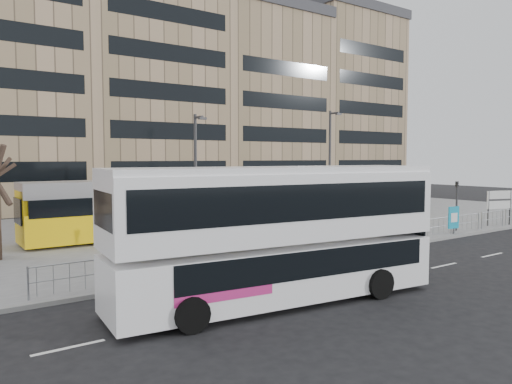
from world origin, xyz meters
TOP-DOWN VIEW (x-y plane):
  - ground at (0.00, 0.00)m, footprint 120.00×120.00m
  - plaza at (0.00, 12.00)m, footprint 64.00×24.00m
  - kerb at (0.00, 0.05)m, footprint 64.00×0.25m
  - building_row at (1.55, 34.27)m, footprint 70.40×18.40m
  - pedestrian_barrier at (2.00, 0.50)m, footprint 32.07×0.07m
  - road_markings at (1.00, -4.00)m, footprint 62.00×0.12m
  - double_decker_bus at (-7.36, -4.05)m, footprint 11.32×3.89m
  - tram at (1.72, 10.15)m, footprint 28.18×3.32m
  - station_sign at (15.67, 0.80)m, footprint 1.96×0.71m
  - ad_panel at (9.68, 0.40)m, footprint 0.88×0.17m
  - pedestrian at (-0.37, 6.10)m, footprint 0.57×0.74m
  - traffic_light_west at (-1.91, 0.50)m, footprint 0.21×0.24m
  - traffic_light_east at (11.04, 1.08)m, footprint 0.19×0.22m
  - lamp_post_west at (-3.15, 8.81)m, footprint 0.45×1.04m
  - lamp_post_east at (9.00, 10.18)m, footprint 0.45×1.04m

SIDE VIEW (x-z plane):
  - ground at x=0.00m, z-range 0.00..0.00m
  - road_markings at x=1.00m, z-range 0.00..0.01m
  - kerb at x=0.00m, z-range -0.01..0.16m
  - plaza at x=0.00m, z-range 0.00..0.15m
  - pedestrian_barrier at x=2.00m, z-range 0.43..1.53m
  - pedestrian at x=-0.37m, z-range 0.15..1.96m
  - ad_panel at x=9.68m, z-range 0.29..1.95m
  - station_sign at x=15.67m, z-range 0.60..2.94m
  - tram at x=1.72m, z-range 0.16..3.47m
  - traffic_light_west at x=-1.91m, z-range 0.57..3.67m
  - traffic_light_east at x=11.04m, z-range 0.57..3.67m
  - double_decker_bus at x=-7.36m, z-range 0.18..4.62m
  - lamp_post_west at x=-3.15m, z-range 0.51..7.59m
  - lamp_post_east at x=9.00m, z-range 0.52..8.55m
  - building_row at x=1.55m, z-range -2.69..28.51m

